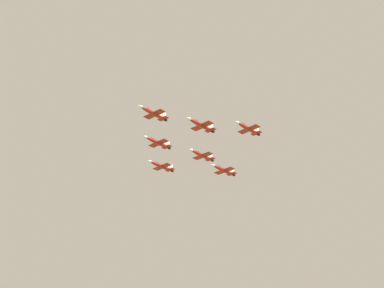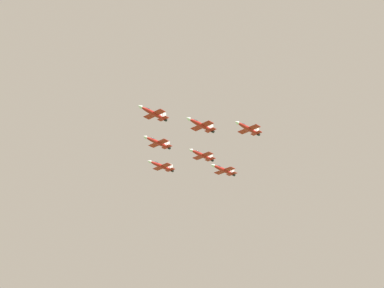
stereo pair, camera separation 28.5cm
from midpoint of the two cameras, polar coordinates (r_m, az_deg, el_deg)
name	(u,v)px [view 2 (the right image)]	position (r m, az deg, el deg)	size (l,w,h in m)	color
jet_lead	(153,113)	(235.73, -4.25, 3.39)	(15.64, 13.14, 3.81)	red
jet_left_wingman	(201,125)	(235.34, 1.02, 2.11)	(16.25, 13.16, 3.91)	red
jet_right_wingman	(157,142)	(253.00, -3.78, 0.18)	(15.91, 13.02, 3.84)	red
jet_left_outer	(248,128)	(239.03, 6.19, 1.72)	(15.69, 12.53, 3.76)	red
jet_right_outer	(161,166)	(271.38, -3.38, -2.42)	(16.15, 12.94, 3.87)	red
jet_slot_rear	(202,155)	(252.60, 1.11, -1.22)	(15.44, 12.70, 3.73)	red
jet_trailing	(223,170)	(263.17, 3.51, -2.86)	(16.27, 13.10, 3.91)	red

